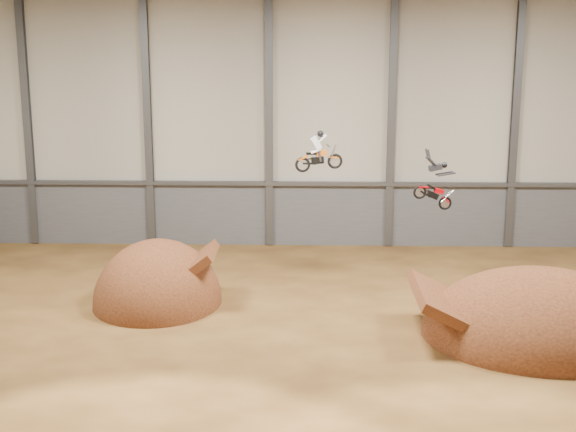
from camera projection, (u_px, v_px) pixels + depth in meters
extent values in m
plane|color=#4B2F14|center=(337.00, 346.00, 30.80)|extent=(40.00, 40.00, 0.00)
cube|color=#BBB6A6|center=(330.00, 121.00, 43.83)|extent=(40.00, 0.10, 14.00)
cube|color=#55575D|center=(329.00, 215.00, 44.91)|extent=(39.80, 0.18, 3.50)
cube|color=#47494F|center=(329.00, 184.00, 44.36)|extent=(39.80, 0.35, 0.20)
cube|color=#47494F|center=(27.00, 120.00, 44.09)|extent=(0.40, 0.36, 13.90)
cube|color=#47494F|center=(148.00, 121.00, 43.91)|extent=(0.40, 0.36, 13.90)
cube|color=#47494F|center=(269.00, 121.00, 43.73)|extent=(0.40, 0.36, 13.90)
cube|color=#47494F|center=(391.00, 122.00, 43.54)|extent=(0.40, 0.36, 13.90)
cube|color=#47494F|center=(515.00, 122.00, 43.36)|extent=(0.40, 0.36, 13.90)
ellipsoid|color=#421F10|center=(158.00, 303.00, 35.68)|extent=(5.66, 6.54, 5.66)
ellipsoid|color=#421F10|center=(538.00, 336.00, 31.74)|extent=(9.24, 8.17, 5.33)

